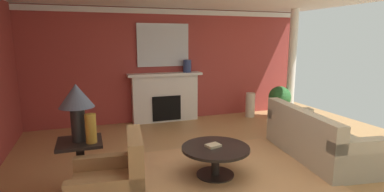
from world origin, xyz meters
The scene contains 17 objects.
ground_plane centered at (0.00, 0.00, 0.00)m, with size 8.82×8.82×0.00m, color tan.
wall_fireplace centered at (0.00, 3.45, 1.36)m, with size 7.15×0.12×2.72m, color #9E3833.
crown_moulding centered at (0.00, 3.37, 2.64)m, with size 7.15×0.08×0.12m, color white.
area_rug centered at (-0.16, 0.04, 0.01)m, with size 3.07×2.46×0.01m, color tan.
fireplace centered at (-0.11, 3.24, 0.57)m, with size 1.80×0.35×1.19m.
mantel_mirror centered at (-0.11, 3.36, 1.86)m, with size 1.26×0.04×1.02m, color silver.
sofa centered at (1.75, 0.16, 0.30)m, with size 1.19×2.21×0.85m.
armchair_near_window centered at (-1.69, -0.49, 0.31)m, with size 0.88×0.88×0.95m.
coffee_table centered at (-0.16, 0.04, 0.34)m, with size 1.00×1.00×0.45m.
side_table centered at (-2.02, 0.20, 0.40)m, with size 0.56×0.56×0.70m.
table_lamp centered at (-2.02, 0.20, 1.22)m, with size 0.44×0.44×0.75m.
vase_mantel_right centered at (0.44, 3.19, 1.35)m, with size 0.20×0.20×0.31m, color navy.
vase_on_side_table centered at (-1.87, 0.08, 0.89)m, with size 0.14×0.14×0.38m, color #B7892D.
vase_tall_corner centered at (2.09, 2.94, 0.31)m, with size 0.24×0.24×0.63m, color beige.
book_red_cover centered at (-0.19, 0.06, 0.47)m, with size 0.20×0.16×0.04m, color tan.
potted_plant centered at (2.69, 2.53, 0.49)m, with size 0.56×0.56×0.83m.
column_white centered at (2.97, 2.50, 1.36)m, with size 0.20×0.20×2.72m, color white.
Camera 1 is at (-1.87, -3.80, 2.00)m, focal length 28.19 mm.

